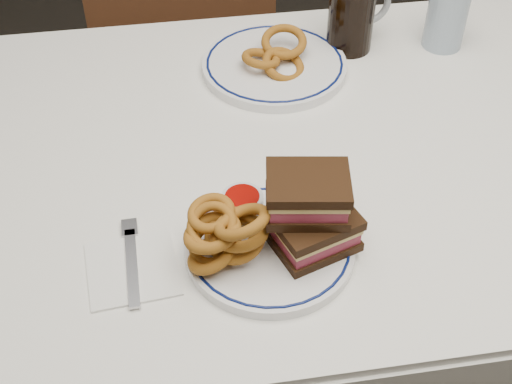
{
  "coord_description": "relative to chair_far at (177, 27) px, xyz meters",
  "views": [
    {
      "loc": [
        -0.23,
        -0.88,
        1.52
      ],
      "look_at": [
        -0.12,
        -0.18,
        0.83
      ],
      "focal_mm": 50.0,
      "sensor_mm": 36.0,
      "label": 1
    }
  ],
  "objects": [
    {
      "name": "onion_rings_main",
      "position": [
        0.01,
        -1.0,
        0.28
      ],
      "size": [
        0.13,
        0.11,
        0.11
      ],
      "color": "brown",
      "rests_on": "main_plate"
    },
    {
      "name": "reuben_sandwich",
      "position": [
        0.13,
        -0.99,
        0.29
      ],
      "size": [
        0.14,
        0.13,
        0.11
      ],
      "color": "black",
      "rests_on": "main_plate"
    },
    {
      "name": "far_plate",
      "position": [
        0.16,
        -0.55,
        0.23
      ],
      "size": [
        0.27,
        0.27,
        0.02
      ],
      "color": "white",
      "rests_on": "dining_table"
    },
    {
      "name": "chair_far",
      "position": [
        0.0,
        0.0,
        0.0
      ],
      "size": [
        0.5,
        0.5,
        0.98
      ],
      "color": "#482617",
      "rests_on": "floor"
    },
    {
      "name": "water_glass",
      "position": [
        0.5,
        -0.51,
        0.28
      ],
      "size": [
        0.08,
        0.08,
        0.12
      ],
      "primitive_type": "cylinder",
      "color": "#94A8BF",
      "rests_on": "dining_table"
    },
    {
      "name": "dining_table",
      "position": [
        0.18,
        -0.77,
        0.11
      ],
      "size": [
        1.27,
        0.87,
        0.75
      ],
      "color": "white",
      "rests_on": "floor"
    },
    {
      "name": "napkin_fork",
      "position": [
        -0.12,
        -0.99,
        0.22
      ],
      "size": [
        0.13,
        0.16,
        0.01
      ],
      "color": "white",
      "rests_on": "dining_table"
    },
    {
      "name": "main_plate",
      "position": [
        0.07,
        -0.99,
        0.23
      ],
      "size": [
        0.24,
        0.24,
        0.02
      ],
      "color": "white",
      "rests_on": "dining_table"
    },
    {
      "name": "onion_rings_far",
      "position": [
        0.16,
        -0.55,
        0.25
      ],
      "size": [
        0.13,
        0.13,
        0.07
      ],
      "color": "brown",
      "rests_on": "far_plate"
    },
    {
      "name": "beer_mug",
      "position": [
        0.32,
        -0.49,
        0.29
      ],
      "size": [
        0.13,
        0.09,
        0.15
      ],
      "color": "black",
      "rests_on": "dining_table"
    },
    {
      "name": "ketchup_ramekin",
      "position": [
        0.04,
        -0.93,
        0.25
      ],
      "size": [
        0.06,
        0.06,
        0.04
      ],
      "color": "silver",
      "rests_on": "main_plate"
    }
  ]
}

